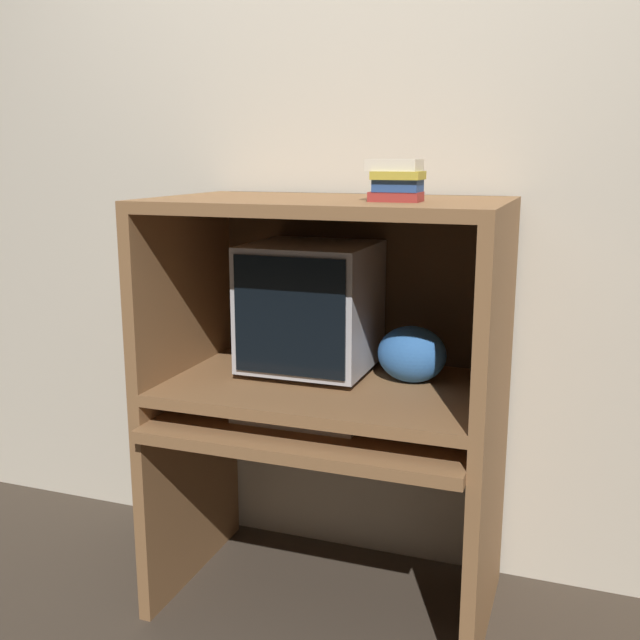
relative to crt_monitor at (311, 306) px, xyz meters
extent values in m
cube|color=beige|center=(0.09, 0.28, 0.34)|extent=(6.00, 0.06, 2.60)
cube|color=brown|center=(-0.41, -0.09, -0.63)|extent=(0.04, 0.63, 0.65)
cube|color=brown|center=(0.59, -0.09, -0.63)|extent=(0.04, 0.63, 0.65)
cube|color=brown|center=(0.09, -0.24, -0.33)|extent=(0.96, 0.44, 0.04)
cube|color=brown|center=(-0.41, -0.09, -0.26)|extent=(0.04, 0.63, 0.10)
cube|color=brown|center=(0.59, -0.09, -0.26)|extent=(0.04, 0.63, 0.10)
cube|color=brown|center=(0.09, -0.09, -0.23)|extent=(0.96, 0.63, 0.04)
cube|color=brown|center=(-0.41, -0.09, 0.07)|extent=(0.04, 0.63, 0.56)
cube|color=brown|center=(0.59, -0.09, 0.07)|extent=(0.04, 0.63, 0.56)
cube|color=brown|center=(0.09, -0.09, 0.33)|extent=(0.96, 0.63, 0.04)
cube|color=#48321E|center=(0.09, 0.21, 0.07)|extent=(0.96, 0.01, 0.56)
cylinder|color=#B2B2B7|center=(0.00, 0.00, -0.20)|extent=(0.21, 0.21, 0.02)
cube|color=#B2B2B7|center=(0.00, 0.00, 0.00)|extent=(0.39, 0.37, 0.40)
cube|color=black|center=(0.00, -0.18, 0.00)|extent=(0.35, 0.01, 0.36)
cube|color=beige|center=(0.04, -0.22, -0.30)|extent=(0.38, 0.15, 0.02)
cube|color=silver|center=(0.04, -0.22, -0.29)|extent=(0.35, 0.12, 0.01)
ellipsoid|color=black|center=(0.30, -0.22, -0.30)|extent=(0.06, 0.04, 0.03)
ellipsoid|color=#336BB7|center=(0.33, 0.00, -0.13)|extent=(0.21, 0.16, 0.18)
cube|color=maroon|center=(0.32, -0.18, 0.36)|extent=(0.14, 0.09, 0.03)
cube|color=navy|center=(0.32, -0.18, 0.39)|extent=(0.12, 0.09, 0.03)
cube|color=gold|center=(0.32, -0.18, 0.42)|extent=(0.13, 0.10, 0.02)
cube|color=beige|center=(0.31, -0.17, 0.45)|extent=(0.14, 0.11, 0.03)
camera|label=1|loc=(0.82, -2.19, 0.47)|focal=42.00mm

